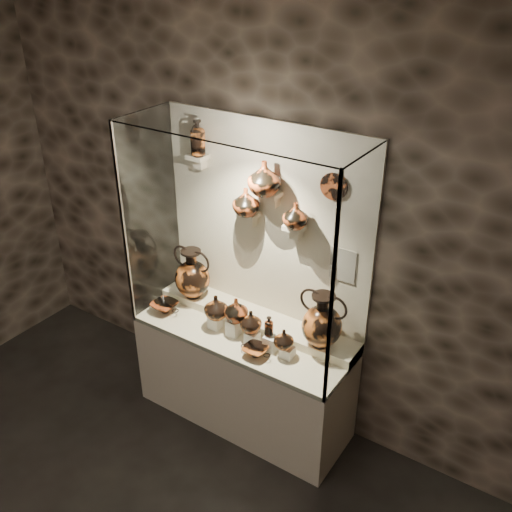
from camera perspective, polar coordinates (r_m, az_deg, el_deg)
The scene contains 35 objects.
wall_back at distance 4.18m, azimuth 1.08°, elevation 2.99°, with size 5.00×0.02×3.20m, color black.
plinth at distance 4.62m, azimuth -1.25°, elevation -12.05°, with size 1.70×0.60×0.80m, color beige.
front_tier at distance 4.36m, azimuth -1.30°, elevation -7.91°, with size 1.68×0.58×0.03m, color beige.
rear_tier at distance 4.45m, azimuth -0.02°, elevation -6.43°, with size 1.70×0.25×0.10m, color beige.
back_panel at distance 4.17m, azimuth 1.04°, elevation 2.96°, with size 1.70×0.03×1.60m, color beige.
glass_front at distance 3.73m, azimuth -4.02°, elevation -0.44°, with size 1.70×0.01×1.60m, color white.
glass_left at distance 4.43m, azimuth -10.48°, elevation 4.06°, with size 0.01×0.60×1.60m, color white.
glass_right at distance 3.58m, azimuth 9.77°, elevation -2.15°, with size 0.01×0.60×1.60m, color white.
glass_top at distance 3.64m, azimuth -1.58°, elevation 12.49°, with size 1.70×0.60×0.01m, color white.
frame_post_left at distance 4.25m, azimuth -13.07°, elevation 2.65°, with size 0.02×0.02×1.60m, color gray.
frame_post_right at distance 3.36m, azimuth 7.59°, elevation -4.26°, with size 0.02×0.02×1.60m, color gray.
pedestal_a at distance 4.39m, azimuth -4.06°, elevation -6.59°, with size 0.09×0.09×0.10m, color silver.
pedestal_b at distance 4.30m, azimuth -2.25°, elevation -7.16°, with size 0.09×0.09×0.13m, color silver.
pedestal_c at distance 4.23m, azimuth -0.35°, elevation -8.13°, with size 0.09×0.09×0.09m, color silver.
pedestal_d at distance 4.15m, azimuth 1.50°, elevation -8.69°, with size 0.09×0.09×0.12m, color silver.
pedestal_e at distance 4.11m, azimuth 3.17°, elevation -9.55°, with size 0.09×0.09×0.08m, color silver.
bracket_ul at distance 4.25m, azimuth -5.82°, elevation 9.84°, with size 0.14×0.12×0.04m, color beige.
bracket_ca at distance 4.12m, azimuth -0.68°, elevation 4.17°, with size 0.14×0.12×0.04m, color beige.
bracket_cb at distance 3.94m, azimuth 1.72°, elevation 6.15°, with size 0.10×0.12×0.04m, color beige.
bracket_cc at distance 3.94m, azimuth 3.90°, elevation 2.90°, with size 0.14×0.12×0.04m, color beige.
amphora_left at distance 4.56m, azimuth -6.38°, elevation -1.75°, with size 0.34×0.34×0.42m, color #C86326, non-canonical shape.
amphora_right at distance 4.03m, azimuth 6.61°, elevation -6.38°, with size 0.34×0.34×0.42m, color #C86326, non-canonical shape.
jug_a at distance 4.30m, azimuth -3.99°, elevation -5.11°, with size 0.18×0.18×0.19m, color #C86326.
jug_b at distance 4.21m, azimuth -1.97°, elevation -5.39°, with size 0.18×0.18×0.19m, color #963D1A.
jug_c at distance 4.17m, azimuth -0.49°, elevation -6.52°, with size 0.16×0.16×0.17m, color #C86326.
jug_e at distance 4.04m, azimuth 2.82°, elevation -8.27°, with size 0.14×0.14×0.15m, color #C86326.
lekythos_small at distance 4.08m, azimuth 1.32°, elevation -6.91°, with size 0.08×0.08×0.18m, color #963D1A, non-canonical shape.
kylix_left at distance 4.61m, azimuth -9.10°, elevation -4.97°, with size 0.26×0.22×0.11m, color #963D1A, non-canonical shape.
kylix_right at distance 4.11m, azimuth -0.04°, elevation -9.41°, with size 0.23×0.19×0.09m, color #C86326, non-canonical shape.
lekythos_tall at distance 4.16m, azimuth -5.84°, elevation 11.80°, with size 0.12×0.12×0.29m, color #C86326, non-canonical shape.
ovoid_vase_a at distance 4.04m, azimuth -1.00°, elevation 5.45°, with size 0.19×0.19×0.20m, color #963D1A.
ovoid_vase_b at distance 3.86m, azimuth 0.85°, elevation 7.81°, with size 0.23×0.23×0.24m, color #963D1A.
ovoid_vase_c at distance 3.86m, azimuth 3.98°, elevation 4.06°, with size 0.18×0.18×0.18m, color #963D1A.
wall_plate at distance 3.74m, azimuth 7.75°, elevation 6.91°, with size 0.18×0.18×0.02m, color #A0451F.
info_placard at distance 3.94m, azimuth 8.65°, elevation -0.90°, with size 0.18×0.01×0.25m, color beige.
Camera 1 is at (2.01, -0.68, 3.41)m, focal length 40.00 mm.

